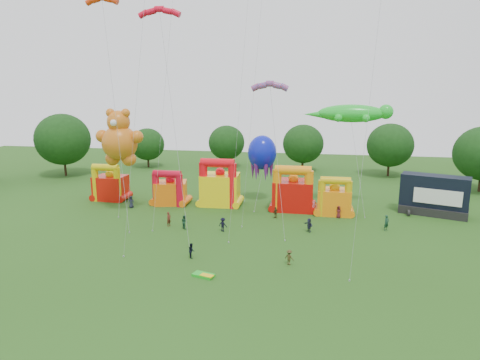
% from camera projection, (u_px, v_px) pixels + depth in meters
% --- Properties ---
extents(ground, '(160.00, 160.00, 0.00)m').
position_uv_depth(ground, '(184.00, 295.00, 35.74)').
color(ground, '#244C15').
rests_on(ground, ground).
extents(tree_ring, '(123.82, 125.92, 12.07)m').
position_uv_depth(tree_ring, '(170.00, 221.00, 35.19)').
color(tree_ring, '#352314').
rests_on(tree_ring, ground).
extents(bouncy_castle_0, '(4.72, 3.87, 5.78)m').
position_uv_depth(bouncy_castle_0, '(110.00, 186.00, 65.46)').
color(bouncy_castle_0, red).
rests_on(bouncy_castle_0, ground).
extents(bouncy_castle_1, '(5.29, 4.61, 5.30)m').
position_uv_depth(bouncy_castle_1, '(170.00, 191.00, 63.06)').
color(bouncy_castle_1, orange).
rests_on(bouncy_castle_1, ground).
extents(bouncy_castle_2, '(5.62, 4.59, 7.14)m').
position_uv_depth(bouncy_castle_2, '(220.00, 187.00, 62.42)').
color(bouncy_castle_2, yellow).
rests_on(bouncy_castle_2, ground).
extents(bouncy_castle_3, '(5.56, 4.47, 6.61)m').
position_uv_depth(bouncy_castle_3, '(293.00, 193.00, 59.92)').
color(bouncy_castle_3, red).
rests_on(bouncy_castle_3, ground).
extents(bouncy_castle_4, '(4.48, 3.61, 5.45)m').
position_uv_depth(bouncy_castle_4, '(334.00, 199.00, 57.93)').
color(bouncy_castle_4, orange).
rests_on(bouncy_castle_4, ground).
extents(stage_trailer, '(9.18, 5.89, 5.45)m').
position_uv_depth(stage_trailer, '(434.00, 195.00, 57.89)').
color(stage_trailer, black).
rests_on(stage_trailer, ground).
extents(teddy_bear_kite, '(6.70, 5.25, 14.34)m').
position_uv_depth(teddy_bear_kite, '(120.00, 144.00, 57.48)').
color(teddy_bear_kite, '#CE6716').
rests_on(teddy_bear_kite, ground).
extents(gecko_kite, '(12.24, 8.01, 14.77)m').
position_uv_depth(gecko_kite, '(356.00, 148.00, 58.90)').
color(gecko_kite, green).
rests_on(gecko_kite, ground).
extents(octopus_kite, '(4.30, 8.57, 10.10)m').
position_uv_depth(octopus_kite, '(262.00, 159.00, 63.77)').
color(octopus_kite, '#0C18BE').
rests_on(octopus_kite, ground).
extents(parafoil_kites, '(25.60, 11.02, 28.70)m').
position_uv_depth(parafoil_kites, '(157.00, 122.00, 49.29)').
color(parafoil_kites, red).
rests_on(parafoil_kites, ground).
extents(diamond_kites, '(25.03, 19.76, 37.99)m').
position_uv_depth(diamond_kites, '(226.00, 94.00, 46.41)').
color(diamond_kites, '#C53909').
rests_on(diamond_kites, ground).
extents(folded_kite_bundle, '(2.20, 1.53, 0.31)m').
position_uv_depth(folded_kite_bundle, '(204.00, 275.00, 39.19)').
color(folded_kite_bundle, green).
rests_on(folded_kite_bundle, ground).
extents(spectator_0, '(1.01, 0.83, 1.77)m').
position_uv_depth(spectator_0, '(131.00, 202.00, 61.27)').
color(spectator_0, '#212437').
rests_on(spectator_0, ground).
extents(spectator_1, '(0.66, 0.78, 1.82)m').
position_uv_depth(spectator_1, '(169.00, 219.00, 53.27)').
color(spectator_1, '#582319').
rests_on(spectator_1, ground).
extents(spectator_2, '(1.05, 1.04, 1.71)m').
position_uv_depth(spectator_2, '(184.00, 222.00, 52.31)').
color(spectator_2, '#19402A').
rests_on(spectator_2, ground).
extents(spectator_3, '(1.25, 0.96, 1.71)m').
position_uv_depth(spectator_3, '(223.00, 225.00, 51.30)').
color(spectator_3, black).
rests_on(spectator_3, ground).
extents(spectator_4, '(0.89, 0.90, 1.53)m').
position_uv_depth(spectator_4, '(276.00, 212.00, 56.55)').
color(spectator_4, '#3B3217').
rests_on(spectator_4, ground).
extents(spectator_5, '(1.35, 1.55, 1.69)m').
position_uv_depth(spectator_5, '(309.00, 225.00, 51.14)').
color(spectator_5, '#23233A').
rests_on(spectator_5, ground).
extents(spectator_6, '(0.95, 0.81, 1.65)m').
position_uv_depth(spectator_6, '(339.00, 212.00, 56.59)').
color(spectator_6, '#541819').
rests_on(spectator_6, ground).
extents(spectator_7, '(0.83, 0.80, 1.92)m').
position_uv_depth(spectator_7, '(386.00, 223.00, 51.64)').
color(spectator_7, '#173927').
rests_on(spectator_7, ground).
extents(spectator_8, '(0.84, 0.92, 1.53)m').
position_uv_depth(spectator_8, '(192.00, 250.00, 43.43)').
color(spectator_8, black).
rests_on(spectator_8, ground).
extents(spectator_9, '(1.14, 0.97, 1.54)m').
position_uv_depth(spectator_9, '(289.00, 257.00, 41.67)').
color(spectator_9, '#3E3518').
rests_on(spectator_9, ground).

